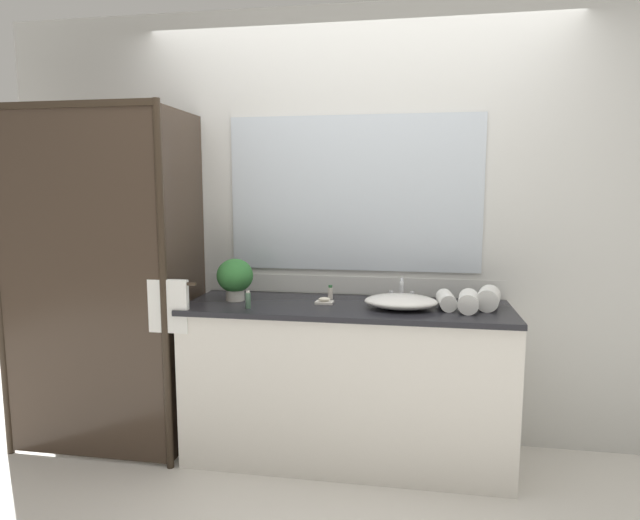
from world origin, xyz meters
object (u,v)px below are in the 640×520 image
potted_plant (235,277)px  amenity_bottle_lotion (248,300)px  rolled_towel_far_edge (446,300)px  amenity_bottle_shampoo (330,293)px  rolled_towel_near_edge (488,298)px  rolled_towel_middle (468,301)px  sink_basin (401,302)px  faucet (402,293)px  soap_dish (324,301)px

potted_plant → amenity_bottle_lotion: potted_plant is taller
rolled_towel_far_edge → amenity_bottle_lotion: bearing=-170.5°
amenity_bottle_lotion → amenity_bottle_shampoo: bearing=37.8°
rolled_towel_near_edge → potted_plant: bearing=-179.7°
rolled_towel_middle → sink_basin: bearing=177.5°
amenity_bottle_shampoo → amenity_bottle_lotion: bearing=-142.2°
faucet → soap_dish: 0.45m
potted_plant → rolled_towel_middle: potted_plant is taller
sink_basin → rolled_towel_far_edge: rolled_towel_far_edge is taller
sink_basin → amenity_bottle_lotion: (-0.81, -0.14, 0.01)m
faucet → potted_plant: (-0.95, -0.12, 0.09)m
rolled_towel_near_edge → rolled_towel_far_edge: size_ratio=0.89×
amenity_bottle_shampoo → rolled_towel_far_edge: rolled_towel_far_edge is taller
potted_plant → rolled_towel_far_edge: (1.19, -0.01, -0.09)m
sink_basin → soap_dish: size_ratio=3.93×
potted_plant → rolled_towel_near_edge: (1.41, 0.01, -0.08)m
faucet → amenity_bottle_lotion: size_ratio=1.76×
faucet → potted_plant: 0.96m
soap_dish → amenity_bottle_lotion: bearing=-153.7°
faucet → rolled_towel_near_edge: faucet is taller
soap_dish → rolled_towel_near_edge: size_ratio=0.54×
sink_basin → rolled_towel_middle: size_ratio=1.98×
faucet → sink_basin: bearing=-90.0°
rolled_towel_near_edge → amenity_bottle_lotion: bearing=-171.3°
sink_basin → rolled_towel_near_edge: size_ratio=2.14×
rolled_towel_middle → potted_plant: bearing=177.2°
faucet → rolled_towel_near_edge: bearing=-14.1°
amenity_bottle_shampoo → rolled_towel_middle: size_ratio=0.42×
rolled_towel_near_edge → amenity_bottle_shampoo: bearing=172.4°
amenity_bottle_shampoo → rolled_towel_near_edge: rolled_towel_near_edge is taller
amenity_bottle_lotion → rolled_towel_far_edge: size_ratio=0.47×
rolled_towel_near_edge → rolled_towel_far_edge: 0.22m
sink_basin → rolled_towel_middle: (0.35, -0.02, 0.02)m
potted_plant → amenity_bottle_shampoo: (0.54, 0.12, -0.10)m
amenity_bottle_shampoo → rolled_towel_middle: (0.76, -0.19, 0.01)m
potted_plant → rolled_towel_middle: size_ratio=1.22×
faucet → amenity_bottle_shampoo: faucet is taller
rolled_towel_near_edge → rolled_towel_middle: size_ratio=0.92×
sink_basin → soap_dish: bearing=173.2°
faucet → potted_plant: bearing=-172.6°
sink_basin → faucet: faucet is taller
sink_basin → rolled_towel_near_edge: (0.46, 0.06, 0.02)m
faucet → rolled_towel_far_edge: 0.28m
amenity_bottle_lotion → rolled_towel_near_edge: bearing=8.7°
potted_plant → rolled_towel_near_edge: size_ratio=1.32×
soap_dish → rolled_towel_near_edge: rolled_towel_near_edge is taller
rolled_towel_middle → rolled_towel_far_edge: bearing=155.1°
amenity_bottle_lotion → rolled_towel_middle: bearing=6.1°
faucet → soap_dish: size_ratio=1.70×
potted_plant → faucet: bearing=7.4°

